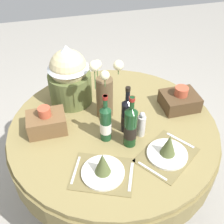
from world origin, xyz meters
TOP-DOWN VIEW (x-y plane):
  - ground at (0.00, 0.00)m, footprint 8.00×8.00m
  - dining_table at (0.00, 0.00)m, footprint 1.41×1.41m
  - place_setting_left at (-0.16, -0.37)m, footprint 0.41×0.37m
  - place_setting_right at (0.24, -0.34)m, footprint 0.43×0.41m
  - flower_vase at (-0.03, 0.11)m, footprint 0.24×0.19m
  - wine_bottle_left at (-0.08, -0.11)m, footprint 0.07×0.07m
  - wine_bottle_centre at (0.07, -0.07)m, footprint 0.07×0.07m
  - wine_bottle_rear at (0.05, -0.19)m, footprint 0.08×0.08m
  - pepper_mill at (0.14, -0.14)m, footprint 0.05×0.05m
  - gift_tub_back_left at (-0.23, 0.33)m, footprint 0.30×0.30m
  - woven_basket_side_left at (-0.42, 0.06)m, footprint 0.24×0.18m
  - woven_basket_side_right at (0.50, 0.06)m, footprint 0.25×0.21m

SIDE VIEW (x-z plane):
  - ground at x=0.00m, z-range 0.00..0.00m
  - dining_table at x=0.00m, z-range 0.25..1.03m
  - place_setting_left at x=-0.16m, z-range 0.74..0.90m
  - place_setting_right at x=0.24m, z-range 0.74..0.90m
  - woven_basket_side_right at x=0.50m, z-range 0.75..0.92m
  - woven_basket_side_left at x=-0.42m, z-range 0.75..0.94m
  - pepper_mill at x=0.14m, z-range 0.77..0.95m
  - wine_bottle_centre at x=0.07m, z-range 0.73..1.07m
  - wine_bottle_left at x=-0.08m, z-range 0.74..1.07m
  - wine_bottle_rear at x=0.05m, z-range 0.74..1.10m
  - flower_vase at x=-0.03m, z-range 0.73..1.21m
  - gift_tub_back_left at x=-0.23m, z-range 0.79..1.23m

